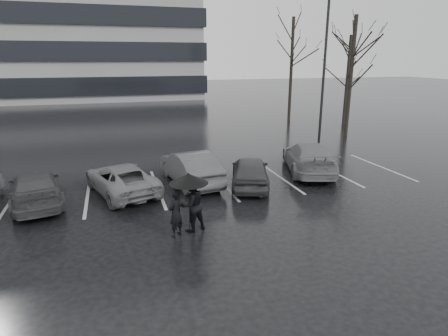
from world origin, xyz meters
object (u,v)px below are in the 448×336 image
tree_ne (347,81)px  car_west_b (121,179)px  car_west_a (190,167)px  car_main (250,171)px  pedestrian_right (192,205)px  tree_east (351,77)px  lamp_post (323,81)px  car_east (309,157)px  pedestrian_left (176,213)px  car_west_c (35,188)px  tree_north (291,71)px

tree_ne → car_west_b: bearing=-147.3°
car_west_a → car_main: bearing=147.4°
pedestrian_right → tree_east: tree_east is taller
tree_east → car_west_a: bearing=-150.4°
car_west_a → tree_east: (12.72, 7.23, 3.28)m
car_west_b → pedestrian_right: bearing=98.7°
car_west_b → lamp_post: 13.24m
car_main → car_east: (3.42, 1.13, 0.06)m
car_west_b → pedestrian_left: pedestrian_left is taller
car_west_c → tree_ne: tree_ne is taller
lamp_post → tree_east: size_ratio=1.09×
tree_ne → tree_north: (-3.50, 3.00, 0.75)m
car_main → car_west_b: size_ratio=0.88×
car_west_b → pedestrian_right: pedestrian_right is taller
pedestrian_left → car_east: bearing=174.0°
car_west_b → tree_ne: size_ratio=0.62×
tree_ne → car_main: bearing=-136.2°
pedestrian_right → tree_ne: size_ratio=0.25×
car_main → pedestrian_right: (-3.27, -3.53, 0.22)m
car_east → pedestrian_left: pedestrian_left is taller
car_west_a → tree_north: (11.72, 14.23, 3.53)m
car_main → car_west_c: 8.40m
car_west_b → car_west_c: bearing=-11.5°
pedestrian_left → tree_ne: tree_ne is taller
car_main → car_east: car_east is taller
car_west_a → tree_north: size_ratio=0.51×
pedestrian_left → pedestrian_right: 0.63m
pedestrian_left → lamp_post: 14.30m
pedestrian_right → pedestrian_left: bearing=4.4°
car_west_b → car_east: bearing=166.0°
pedestrian_left → tree_ne: bearing=-176.2°
car_west_b → car_east: 8.72m
car_east → pedestrian_left: bearing=52.0°
car_west_a → pedestrian_left: (-1.47, -4.86, 0.03)m
car_main → lamp_post: 9.18m
car_main → pedestrian_left: bearing=63.7°
car_west_b → tree_north: (14.65, 14.66, 3.65)m
tree_north → pedestrian_right: bearing=-123.8°
car_west_b → car_west_c: size_ratio=1.00×
car_main → pedestrian_left: size_ratio=2.54×
pedestrian_left → tree_east: bearing=-179.7°
car_west_b → car_main: bearing=155.8°
car_main → tree_north: size_ratio=0.45×
car_east → tree_ne: bearing=-112.3°
tree_ne → pedestrian_right: bearing=-135.5°
car_east → tree_east: bearing=-116.2°
car_east → pedestrian_left: (-7.25, -4.92, 0.04)m
car_main → tree_east: bearing=-122.2°
pedestrian_left → tree_east: (14.19, 12.09, 3.25)m
car_east → pedestrian_right: (-6.68, -4.66, 0.15)m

